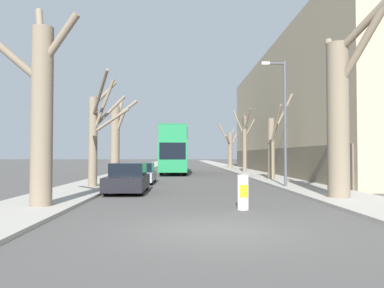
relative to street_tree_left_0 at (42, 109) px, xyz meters
The scene contains 16 objects.
ground_plane 7.65m from the street_tree_left_0, 33.36° to the right, with size 300.00×300.00×0.00m, color #4C4947.
sidewalk_left 46.39m from the street_tree_left_0, 90.56° to the left, with size 3.17×120.00×0.12m, color #A39E93.
sidewalk_right 47.87m from the street_tree_left_0, 75.66° to the left, with size 3.17×120.00×0.12m, color #A39E93.
building_facade_right 30.66m from the street_tree_left_0, 52.97° to the left, with size 10.08×39.20×12.21m.
street_tree_left_0 is the anchor object (origin of this frame).
street_tree_left_1 7.84m from the street_tree_left_0, 89.25° to the left, with size 2.33×3.12×6.14m.
street_tree_left_2 15.00m from the street_tree_left_0, 90.17° to the left, with size 2.02×1.81×6.03m.
street_tree_right_0 11.68m from the street_tree_left_0, 10.91° to the left, with size 1.85×3.54×7.88m.
street_tree_right_1 18.29m from the street_tree_left_0, 50.77° to the left, with size 1.90×3.52×6.41m.
street_tree_right_2 27.98m from the street_tree_left_0, 65.87° to the left, with size 2.16×4.53×6.66m.
street_tree_right_3 38.82m from the street_tree_left_0, 72.89° to the left, with size 2.73×4.34×6.16m.
double_decker_bus 25.07m from the street_tree_left_0, 80.56° to the left, with size 2.54×11.62×4.58m.
parked_car_0 6.65m from the street_tree_left_0, 68.58° to the left, with size 1.84×4.22×1.47m.
parked_car_1 12.40m from the street_tree_left_0, 79.48° to the left, with size 1.74×4.42×1.34m.
lamp_post 13.15m from the street_tree_left_0, 36.20° to the left, with size 1.40×0.20×7.20m.
traffic_bollard 7.56m from the street_tree_left_0, ahead, with size 0.38×0.39×1.19m.
Camera 1 is at (-0.82, -9.35, 1.88)m, focal length 35.00 mm.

